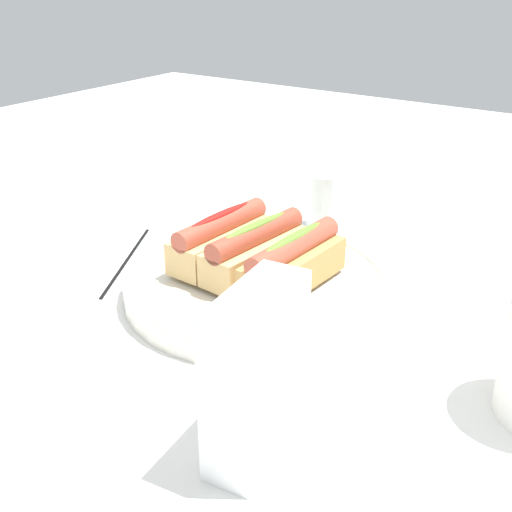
# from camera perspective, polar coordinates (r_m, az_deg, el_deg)

# --- Properties ---
(ground_plane) EXTENTS (2.40, 2.40, 0.00)m
(ground_plane) POSITION_cam_1_polar(r_m,az_deg,el_deg) (0.81, 0.81, -3.22)
(ground_plane) COLOR white
(serving_bowl) EXTENTS (0.32, 0.32, 0.03)m
(serving_bowl) POSITION_cam_1_polar(r_m,az_deg,el_deg) (0.79, 0.00, -2.33)
(serving_bowl) COLOR silver
(serving_bowl) RESTS_ON ground_plane
(hotdog_front) EXTENTS (0.15, 0.06, 0.06)m
(hotdog_front) POSITION_cam_1_polar(r_m,az_deg,el_deg) (0.81, -3.06, 1.53)
(hotdog_front) COLOR #DBB270
(hotdog_front) RESTS_ON serving_bowl
(hotdog_back) EXTENTS (0.15, 0.06, 0.06)m
(hotdog_back) POSITION_cam_1_polar(r_m,az_deg,el_deg) (0.77, 0.00, 0.53)
(hotdog_back) COLOR #DBB270
(hotdog_back) RESTS_ON serving_bowl
(hotdog_side) EXTENTS (0.15, 0.06, 0.06)m
(hotdog_side) POSITION_cam_1_polar(r_m,az_deg,el_deg) (0.74, 3.31, -0.56)
(hotdog_side) COLOR tan
(hotdog_side) RESTS_ON serving_bowl
(water_glass) EXTENTS (0.07, 0.07, 0.09)m
(water_glass) POSITION_cam_1_polar(r_m,az_deg,el_deg) (0.98, 6.39, 4.69)
(water_glass) COLOR white
(water_glass) RESTS_ON ground_plane
(napkin_box) EXTENTS (0.11, 0.06, 0.15)m
(napkin_box) POSITION_cam_1_polar(r_m,az_deg,el_deg) (0.53, 0.04, -10.39)
(napkin_box) COLOR white
(napkin_box) RESTS_ON ground_plane
(chopstick_near) EXTENTS (0.20, 0.11, 0.01)m
(chopstick_near) POSITION_cam_1_polar(r_m,az_deg,el_deg) (0.91, -11.33, -0.31)
(chopstick_near) COLOR black
(chopstick_near) RESTS_ON ground_plane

